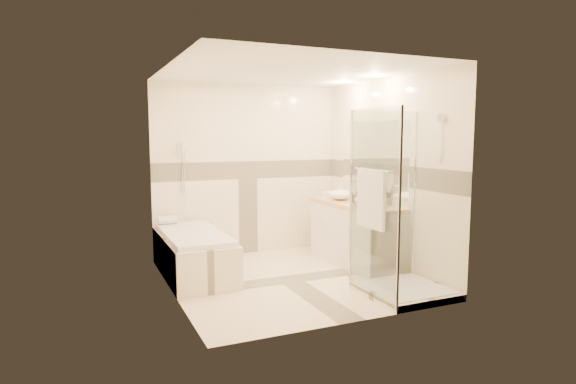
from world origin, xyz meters
name	(u,v)px	position (x,y,z in m)	size (l,w,h in m)	color
room	(293,177)	(0.06, 0.01, 1.26)	(2.82, 3.02, 2.52)	#FCE9C8
bathtub	(193,251)	(-1.02, 0.65, 0.31)	(0.75, 1.70, 0.56)	#FFECCB
vanity	(355,233)	(1.12, 0.30, 0.43)	(0.58, 1.62, 0.85)	white
shower_enclosure	(393,250)	(0.83, -0.97, 0.51)	(0.96, 0.93, 2.04)	#FFECCB
vessel_sink_near	(341,195)	(1.10, 0.66, 0.92)	(0.36, 0.36, 0.14)	white
vessel_sink_far	(371,200)	(1.10, -0.10, 0.93)	(0.41, 0.41, 0.17)	white
faucet_near	(354,187)	(1.32, 0.66, 1.02)	(0.12, 0.03, 0.30)	silver
faucet_far	(385,194)	(1.32, -0.10, 1.00)	(0.11, 0.03, 0.27)	silver
amenity_bottle_a	(353,197)	(1.10, 0.34, 0.92)	(0.06, 0.07, 0.14)	black
amenity_bottle_b	(357,197)	(1.10, 0.23, 0.94)	(0.14, 0.14, 0.17)	black
folded_towels	(329,194)	(1.10, 1.02, 0.89)	(0.13, 0.22, 0.07)	white
rolled_towel	(168,220)	(-1.22, 1.31, 0.62)	(0.11, 0.11, 0.25)	white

